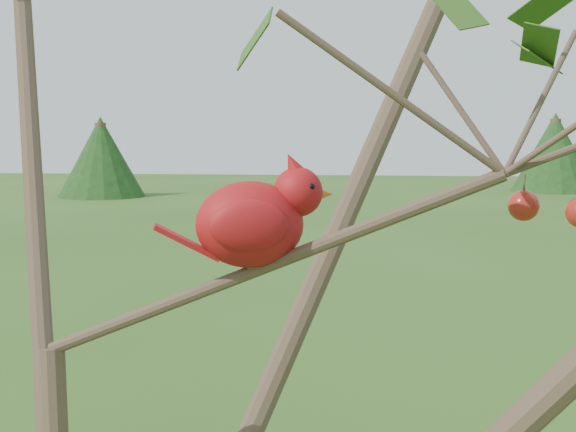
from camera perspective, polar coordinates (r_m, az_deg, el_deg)
The scene contains 3 objects.
crabapple_tree at distance 1.00m, azimuth -15.56°, elevation -1.66°, with size 2.35×2.05×2.95m.
cardinal at distance 1.04m, azimuth -2.30°, elevation -0.25°, with size 0.23×0.14×0.16m.
distant_trees at distance 26.03m, azimuth -6.28°, elevation 4.22°, with size 45.37×12.83×3.11m.
Camera 1 is at (0.40, -0.94, 2.25)m, focal length 50.00 mm.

